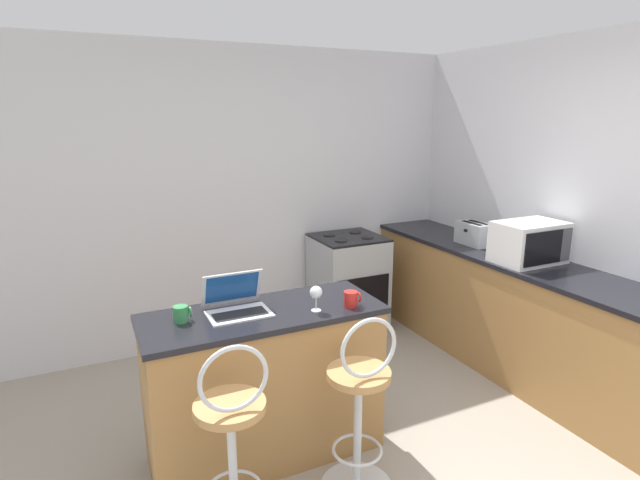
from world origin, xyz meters
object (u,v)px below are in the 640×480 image
at_px(bar_stool_far, 360,410).
at_px(wine_glass_short, 316,293).
at_px(toaster, 474,234).
at_px(mug_red, 351,299).
at_px(microwave, 529,242).
at_px(mug_green, 181,314).
at_px(bar_stool_near, 233,446).
at_px(laptop, 236,302).
at_px(stove_range, 348,284).

bearing_deg(bar_stool_far, wine_glass_short, 100.49).
height_order(toaster, mug_red, toaster).
bearing_deg(mug_red, toaster, 25.83).
distance_m(microwave, toaster, 0.59).
distance_m(microwave, mug_green, 2.59).
relative_size(mug_red, wine_glass_short, 0.66).
relative_size(wine_glass_short, mug_green, 1.56).
distance_m(mug_red, mug_green, 0.96).
distance_m(mug_red, wine_glass_short, 0.23).
xyz_separation_m(bar_stool_far, mug_green, (-0.79, 0.57, 0.47)).
distance_m(bar_stool_near, bar_stool_far, 0.69).
xyz_separation_m(mug_red, mug_green, (-0.94, 0.20, -0.00)).
xyz_separation_m(bar_stool_far, wine_glass_short, (-0.07, 0.39, 0.54)).
bearing_deg(bar_stool_near, mug_green, 100.18).
xyz_separation_m(toaster, mug_red, (-1.66, -0.80, -0.05)).
bearing_deg(toaster, bar_stool_near, -154.86).
height_order(bar_stool_far, wine_glass_short, wine_glass_short).
height_order(laptop, wine_glass_short, laptop).
bearing_deg(bar_stool_near, wine_glass_short, 32.16).
distance_m(bar_stool_near, microwave, 2.62).
distance_m(bar_stool_far, stove_range, 2.12).
relative_size(microwave, stove_range, 0.55).
height_order(microwave, wine_glass_short, microwave).
relative_size(bar_stool_near, stove_range, 1.12).
bearing_deg(microwave, stove_range, 122.48).
xyz_separation_m(laptop, microwave, (2.28, -0.00, 0.10)).
relative_size(toaster, stove_range, 0.33).
height_order(bar_stool_near, laptop, laptop).
xyz_separation_m(bar_stool_near, wine_glass_short, (0.62, 0.39, 0.54)).
xyz_separation_m(microwave, stove_range, (-0.83, 1.31, -0.62)).
distance_m(bar_stool_near, mug_green, 0.75).
bearing_deg(bar_stool_near, mug_red, 23.75).
distance_m(laptop, mug_red, 0.66).
bearing_deg(wine_glass_short, laptop, 155.23).
bearing_deg(bar_stool_far, microwave, 17.85).
height_order(stove_range, mug_red, mug_red).
relative_size(bar_stool_far, mug_green, 10.93).
height_order(mug_red, wine_glass_short, wine_glass_short).
bearing_deg(laptop, microwave, -0.04).
distance_m(laptop, microwave, 2.28).
xyz_separation_m(wine_glass_short, mug_green, (-0.72, 0.18, -0.06)).
xyz_separation_m(bar_stool_near, mug_red, (0.84, 0.37, 0.48)).
distance_m(wine_glass_short, mug_green, 0.75).
xyz_separation_m(bar_stool_far, microwave, (1.80, 0.58, 0.59)).
relative_size(bar_stool_near, bar_stool_far, 1.00).
height_order(stove_range, wine_glass_short, wine_glass_short).
distance_m(bar_stool_far, wine_glass_short, 0.67).
bearing_deg(bar_stool_far, toaster, 33.00).
height_order(stove_range, mug_green, mug_green).
bearing_deg(laptop, stove_range, 42.14).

